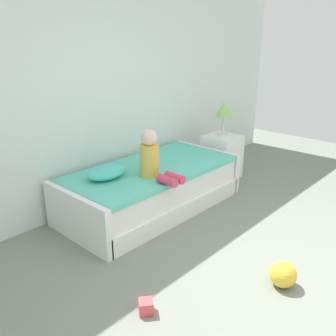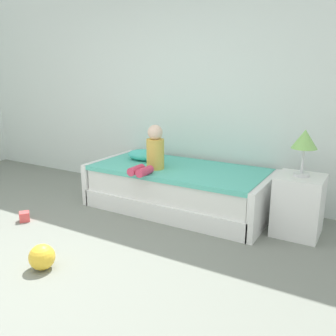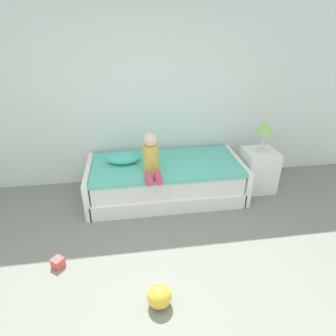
{
  "view_description": "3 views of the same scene",
  "coord_description": "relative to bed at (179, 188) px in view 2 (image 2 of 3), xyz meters",
  "views": [
    {
      "loc": [
        -2.34,
        -0.76,
        1.89
      ],
      "look_at": [
        0.39,
        1.75,
        0.55
      ],
      "focal_mm": 39.33,
      "sensor_mm": 36.0,
      "label": 1
    },
    {
      "loc": [
        2.32,
        -1.55,
        1.57
      ],
      "look_at": [
        0.39,
        1.75,
        0.55
      ],
      "focal_mm": 38.7,
      "sensor_mm": 36.0,
      "label": 2
    },
    {
      "loc": [
        -0.09,
        -1.44,
        2.19
      ],
      "look_at": [
        0.39,
        1.75,
        0.55
      ],
      "focal_mm": 30.59,
      "sensor_mm": 36.0,
      "label": 3
    }
  ],
  "objects": [
    {
      "name": "ground_plane",
      "position": [
        -0.39,
        -2.0,
        -0.25
      ],
      "size": [
        9.2,
        9.2,
        0.0
      ],
      "primitive_type": "plane",
      "color": "gray"
    },
    {
      "name": "wall_rear",
      "position": [
        -0.39,
        0.6,
        1.2
      ],
      "size": [
        7.2,
        0.1,
        2.9
      ],
      "primitive_type": "cube",
      "color": "silver",
      "rests_on": "ground"
    },
    {
      "name": "bed",
      "position": [
        0.0,
        0.0,
        0.0
      ],
      "size": [
        2.11,
        1.0,
        0.5
      ],
      "color": "white",
      "rests_on": "ground"
    },
    {
      "name": "nightstand",
      "position": [
        1.35,
        -0.02,
        0.05
      ],
      "size": [
        0.44,
        0.44,
        0.6
      ],
      "primitive_type": "cube",
      "color": "white",
      "rests_on": "ground"
    },
    {
      "name": "table_lamp",
      "position": [
        1.35,
        -0.02,
        0.69
      ],
      "size": [
        0.24,
        0.24,
        0.45
      ],
      "color": "silver",
      "rests_on": "nightstand"
    },
    {
      "name": "child_figure",
      "position": [
        -0.21,
        -0.23,
        0.46
      ],
      "size": [
        0.2,
        0.51,
        0.5
      ],
      "color": "gold",
      "rests_on": "bed"
    },
    {
      "name": "pillow",
      "position": [
        -0.55,
        0.1,
        0.32
      ],
      "size": [
        0.44,
        0.3,
        0.13
      ],
      "primitive_type": "ellipsoid",
      "color": "#4CCCBC",
      "rests_on": "bed"
    },
    {
      "name": "toy_ball",
      "position": [
        -0.3,
        -1.77,
        -0.14
      ],
      "size": [
        0.21,
        0.21,
        0.21
      ],
      "primitive_type": "sphere",
      "color": "yellow",
      "rests_on": "ground"
    },
    {
      "name": "toy_block",
      "position": [
        -1.25,
        -1.19,
        -0.19
      ],
      "size": [
        0.14,
        0.14,
        0.1
      ],
      "primitive_type": "cube",
      "rotation": [
        0.0,
        0.0,
        2.47
      ],
      "color": "#E54C4C",
      "rests_on": "ground"
    }
  ]
}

